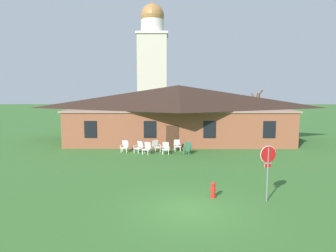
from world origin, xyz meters
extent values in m
plane|color=#336028|center=(0.00, 0.00, 0.00)|extent=(200.00, 200.00, 0.00)
cube|color=brown|center=(0.00, 19.05, 1.60)|extent=(21.07, 10.00, 3.20)
cube|color=#926D5E|center=(0.00, 19.05, 3.28)|extent=(21.49, 10.20, 0.16)
pyramid|color=black|center=(0.00, 19.05, 4.54)|extent=(21.91, 10.40, 2.36)
cube|color=black|center=(-7.90, 14.02, 1.76)|extent=(1.10, 0.06, 1.50)
cube|color=black|center=(-2.63, 14.02, 1.76)|extent=(1.10, 0.06, 1.50)
cube|color=black|center=(2.63, 14.02, 1.76)|extent=(1.10, 0.06, 1.50)
cube|color=black|center=(7.90, 14.02, 1.76)|extent=(1.10, 0.06, 1.50)
cube|color=#422819|center=(-0.66, 14.02, 1.05)|extent=(1.10, 0.06, 2.10)
cube|color=#BCB29E|center=(-3.81, 39.72, 7.08)|extent=(4.80, 4.80, 14.16)
cube|color=silver|center=(-3.81, 39.72, 14.34)|extent=(5.18, 5.18, 0.36)
cylinder|color=silver|center=(-3.81, 39.72, 15.62)|extent=(3.80, 3.80, 2.20)
sphere|color=#9E6B38|center=(-3.81, 39.72, 17.40)|extent=(3.88, 3.88, 3.88)
cone|color=#9E6B38|center=(-3.81, 39.72, 19.74)|extent=(0.24, 0.24, 1.00)
cylinder|color=slate|center=(3.70, 1.07, 1.29)|extent=(0.07, 0.07, 2.58)
cylinder|color=white|center=(3.70, 1.09, 2.26)|extent=(0.78, 0.21, 0.81)
cylinder|color=#B71414|center=(3.71, 1.06, 2.26)|extent=(0.74, 0.21, 0.76)
cube|color=#B71414|center=(3.70, 1.07, 1.74)|extent=(0.32, 0.10, 0.16)
cube|color=white|center=(3.70, 1.09, 1.74)|extent=(0.33, 0.10, 0.18)
cube|color=silver|center=(-4.51, 12.36, 0.18)|extent=(0.06, 0.06, 0.36)
cube|color=silver|center=(-4.96, 12.42, 0.18)|extent=(0.06, 0.06, 0.36)
cube|color=silver|center=(-4.45, 12.79, 0.18)|extent=(0.06, 0.06, 0.36)
cube|color=silver|center=(-4.90, 12.86, 0.18)|extent=(0.06, 0.06, 0.36)
cube|color=silver|center=(-4.71, 12.61, 0.39)|extent=(0.61, 0.59, 0.05)
cube|color=silver|center=(-4.66, 12.91, 0.69)|extent=(0.53, 0.26, 0.54)
cube|color=silver|center=(-4.42, 12.55, 0.58)|extent=(0.13, 0.47, 0.03)
cube|color=silver|center=(-4.44, 12.39, 0.47)|extent=(0.05, 0.05, 0.22)
cube|color=silver|center=(-5.00, 12.63, 0.58)|extent=(0.13, 0.47, 0.03)
cube|color=silver|center=(-5.02, 12.47, 0.47)|extent=(0.05, 0.05, 0.22)
cube|color=white|center=(-3.46, 11.96, 0.18)|extent=(0.07, 0.07, 0.36)
cube|color=white|center=(-3.84, 12.21, 0.18)|extent=(0.07, 0.07, 0.36)
cube|color=white|center=(-3.21, 12.33, 0.18)|extent=(0.07, 0.07, 0.36)
cube|color=white|center=(-3.59, 12.58, 0.18)|extent=(0.07, 0.07, 0.36)
cube|color=white|center=(-3.52, 12.27, 0.39)|extent=(0.74, 0.73, 0.05)
cube|color=white|center=(-3.35, 12.53, 0.69)|extent=(0.53, 0.44, 0.54)
cube|color=white|center=(-3.29, 12.09, 0.58)|extent=(0.31, 0.42, 0.03)
cube|color=white|center=(-3.38, 11.96, 0.47)|extent=(0.06, 0.06, 0.22)
cube|color=white|center=(-3.78, 12.41, 0.58)|extent=(0.31, 0.42, 0.03)
cube|color=white|center=(-3.87, 12.28, 0.47)|extent=(0.06, 0.06, 0.22)
cube|color=silver|center=(-2.65, 11.51, 0.18)|extent=(0.06, 0.06, 0.36)
cube|color=silver|center=(-3.08, 11.66, 0.18)|extent=(0.06, 0.06, 0.36)
cube|color=silver|center=(-2.50, 11.93, 0.18)|extent=(0.06, 0.06, 0.36)
cube|color=silver|center=(-2.94, 12.08, 0.18)|extent=(0.06, 0.06, 0.36)
cube|color=silver|center=(-2.79, 11.80, 0.39)|extent=(0.68, 0.67, 0.05)
cube|color=silver|center=(-2.69, 12.09, 0.69)|extent=(0.55, 0.35, 0.54)
cube|color=silver|center=(-2.52, 11.69, 0.58)|extent=(0.21, 0.46, 0.03)
cube|color=silver|center=(-2.58, 11.53, 0.47)|extent=(0.05, 0.05, 0.22)
cube|color=silver|center=(-3.07, 11.87, 0.58)|extent=(0.21, 0.46, 0.03)
cube|color=silver|center=(-3.13, 11.72, 0.47)|extent=(0.05, 0.05, 0.22)
cube|color=silver|center=(-1.68, 12.68, 0.18)|extent=(0.07, 0.07, 0.36)
cube|color=silver|center=(-2.08, 12.46, 0.18)|extent=(0.07, 0.07, 0.36)
cube|color=silver|center=(-1.90, 13.07, 0.18)|extent=(0.07, 0.07, 0.36)
cube|color=silver|center=(-2.30, 12.85, 0.18)|extent=(0.07, 0.07, 0.36)
cube|color=silver|center=(-1.99, 12.76, 0.39)|extent=(0.72, 0.72, 0.05)
cube|color=silver|center=(-2.14, 13.04, 0.69)|extent=(0.54, 0.42, 0.54)
cube|color=silver|center=(-1.73, 12.89, 0.58)|extent=(0.28, 0.44, 0.03)
cube|color=silver|center=(-1.65, 12.75, 0.47)|extent=(0.05, 0.05, 0.22)
cube|color=silver|center=(-2.23, 12.61, 0.58)|extent=(0.28, 0.44, 0.03)
cube|color=silver|center=(-2.16, 12.46, 0.47)|extent=(0.05, 0.05, 0.22)
cube|color=silver|center=(-0.99, 11.59, 0.18)|extent=(0.05, 0.05, 0.36)
cube|color=silver|center=(-1.45, 11.59, 0.18)|extent=(0.05, 0.05, 0.36)
cube|color=silver|center=(-0.99, 12.03, 0.18)|extent=(0.05, 0.05, 0.36)
cube|color=silver|center=(-1.45, 12.03, 0.18)|extent=(0.05, 0.05, 0.36)
cube|color=silver|center=(-1.22, 11.81, 0.39)|extent=(0.54, 0.52, 0.05)
cube|color=silver|center=(-1.22, 12.12, 0.69)|extent=(0.51, 0.19, 0.54)
cube|color=silver|center=(-0.93, 11.79, 0.58)|extent=(0.06, 0.47, 0.03)
cube|color=silver|center=(-0.93, 11.63, 0.47)|extent=(0.04, 0.04, 0.22)
cube|color=silver|center=(-1.51, 11.79, 0.58)|extent=(0.06, 0.47, 0.03)
cube|color=silver|center=(-1.51, 11.63, 0.47)|extent=(0.04, 0.04, 0.22)
cube|color=silver|center=(0.03, 12.94, 0.18)|extent=(0.06, 0.06, 0.36)
cube|color=silver|center=(-0.43, 12.88, 0.18)|extent=(0.06, 0.06, 0.36)
cube|color=silver|center=(-0.04, 13.38, 0.18)|extent=(0.06, 0.06, 0.36)
cube|color=silver|center=(-0.49, 13.32, 0.18)|extent=(0.06, 0.06, 0.36)
cube|color=silver|center=(-0.23, 13.13, 0.39)|extent=(0.61, 0.59, 0.05)
cube|color=silver|center=(-0.28, 13.44, 0.69)|extent=(0.53, 0.26, 0.54)
cube|color=silver|center=(0.06, 13.15, 0.58)|extent=(0.13, 0.47, 0.03)
cube|color=silver|center=(0.08, 12.99, 0.47)|extent=(0.05, 0.05, 0.22)
cube|color=silver|center=(-0.52, 13.07, 0.58)|extent=(0.13, 0.47, 0.03)
cube|color=silver|center=(-0.49, 12.91, 0.47)|extent=(0.05, 0.05, 0.22)
cube|color=#28704C|center=(0.67, 11.50, 0.18)|extent=(0.06, 0.06, 0.36)
cube|color=#28704C|center=(0.24, 11.66, 0.18)|extent=(0.06, 0.06, 0.36)
cube|color=#28704C|center=(0.83, 11.92, 0.18)|extent=(0.06, 0.06, 0.36)
cube|color=#28704C|center=(0.40, 12.07, 0.18)|extent=(0.06, 0.06, 0.36)
cube|color=#28704C|center=(0.53, 11.79, 0.39)|extent=(0.69, 0.67, 0.05)
cube|color=#28704C|center=(0.64, 12.08, 0.69)|extent=(0.55, 0.36, 0.54)
cube|color=#28704C|center=(0.80, 11.67, 0.58)|extent=(0.22, 0.46, 0.03)
cube|color=#28704C|center=(0.74, 11.52, 0.47)|extent=(0.05, 0.05, 0.22)
cube|color=#28704C|center=(0.26, 11.87, 0.58)|extent=(0.22, 0.46, 0.03)
cube|color=#28704C|center=(0.20, 11.72, 0.47)|extent=(0.05, 0.05, 0.22)
cylinder|color=brown|center=(8.63, 20.35, 2.44)|extent=(0.36, 0.36, 4.87)
cylinder|color=brown|center=(8.80, 20.64, 4.76)|extent=(0.78, 0.54, 1.01)
cylinder|color=brown|center=(8.15, 20.18, 4.43)|extent=(0.52, 1.10, 0.91)
cylinder|color=brown|center=(8.45, 20.71, 3.33)|extent=(0.89, 0.55, 0.81)
cylinder|color=brown|center=(8.47, 19.92, 2.80)|extent=(1.00, 0.50, 0.77)
cylinder|color=red|center=(1.26, 1.59, 0.04)|extent=(0.28, 0.28, 0.08)
cylinder|color=red|center=(1.26, 1.59, 0.36)|extent=(0.20, 0.20, 0.55)
sphere|color=red|center=(1.26, 1.59, 0.69)|extent=(0.20, 0.20, 0.20)
cylinder|color=red|center=(1.13, 1.59, 0.41)|extent=(0.10, 0.08, 0.08)
cylinder|color=red|center=(1.39, 1.59, 0.41)|extent=(0.10, 0.08, 0.08)
camera|label=1|loc=(-0.84, -13.00, 5.23)|focal=33.02mm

